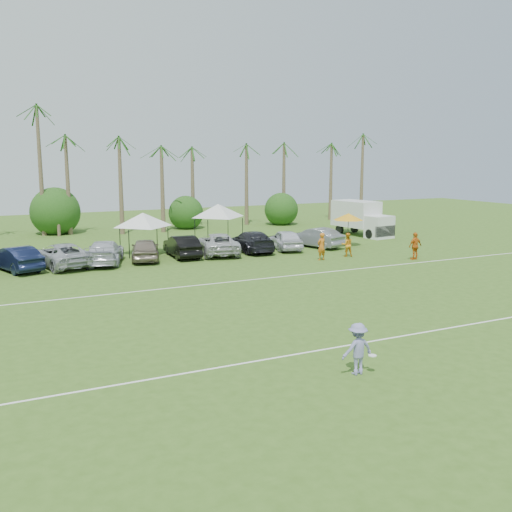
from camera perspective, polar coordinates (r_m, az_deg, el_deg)
name	(u,v)px	position (r m, az deg, el deg)	size (l,w,h in m)	color
ground	(387,362)	(20.36, 12.99, -10.26)	(120.00, 120.00, 0.00)	#385C1B
field_lines	(278,307)	(26.74, 2.17, -5.13)	(80.00, 12.10, 0.01)	white
palm_tree_3	(27,119)	(53.04, -21.89, 12.55)	(2.40, 2.40, 11.90)	brown
palm_tree_4	(78,151)	(53.41, -17.37, 10.01)	(2.40, 2.40, 8.90)	brown
palm_tree_5	(123,141)	(54.19, -13.16, 11.11)	(2.40, 2.40, 9.90)	brown
palm_tree_6	(165,132)	(55.25, -9.06, 12.10)	(2.40, 2.40, 10.90)	brown
palm_tree_7	(205,124)	(56.60, -5.11, 12.99)	(2.40, 2.40, 11.90)	brown
palm_tree_8	(252,152)	(58.48, -0.41, 10.39)	(2.40, 2.40, 8.90)	brown
palm_tree_9	(295,143)	(60.82, 3.93, 11.17)	(2.40, 2.40, 9.90)	brown
palm_tree_10	(335,136)	(63.48, 7.94, 11.82)	(2.40, 2.40, 10.90)	brown
palm_tree_11	(366,129)	(65.81, 10.92, 12.41)	(2.40, 2.40, 11.90)	brown
bush_tree_1	(57,215)	(54.37, -19.31, 3.89)	(4.00, 4.00, 4.00)	brown
bush_tree_2	(184,210)	(57.00, -7.22, 4.61)	(4.00, 4.00, 4.00)	brown
bush_tree_3	(273,206)	(60.93, 1.75, 5.02)	(4.00, 4.00, 4.00)	brown
sideline_player_a	(321,247)	(38.97, 6.56, 0.95)	(0.68, 0.45, 1.87)	#CC6716
sideline_player_b	(347,245)	(40.69, 9.09, 1.13)	(0.81, 0.63, 1.68)	orange
sideline_player_c	(415,246)	(40.41, 15.63, 0.97)	(1.10, 0.46, 1.88)	#CE6416
box_truck	(362,217)	(51.92, 10.52, 3.83)	(2.97, 6.15, 3.05)	silver
canopy_tent_left	(143,213)	(41.74, -11.26, 4.26)	(4.32, 4.32, 3.50)	black
canopy_tent_right	(218,204)	(46.45, -3.81, 5.21)	(4.59, 4.59, 3.72)	black
market_umbrella	(348,217)	(45.18, 9.23, 3.90)	(2.34, 2.34, 2.61)	black
frisbee_player	(358,349)	(18.81, 10.12, -9.12)	(1.15, 0.65, 1.70)	#8281B7
parked_car_1	(16,259)	(38.04, -22.86, -0.24)	(1.62, 4.63, 1.53)	#101834
parked_car_2	(62,255)	(38.39, -18.85, 0.09)	(2.53, 5.49, 1.53)	#A5A7AE
parked_car_3	(105,252)	(38.76, -14.89, 0.38)	(2.14, 5.26, 1.53)	silver
parked_car_4	(145,249)	(39.33, -11.02, 0.66)	(1.80, 4.48, 1.53)	gray
parked_car_5	(182,246)	(40.32, -7.40, 0.98)	(1.62, 4.63, 1.53)	black
parked_car_6	(218,244)	(41.20, -3.81, 1.23)	(2.53, 5.49, 1.53)	#B3B3B4
parked_car_7	(251,241)	(42.33, -0.46, 1.49)	(2.14, 5.26, 1.53)	black
parked_car_8	(286,240)	(43.24, 2.98, 1.65)	(1.80, 4.48, 1.53)	silver
parked_car_9	(316,237)	(44.61, 6.02, 1.86)	(1.62, 4.63, 1.53)	slate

